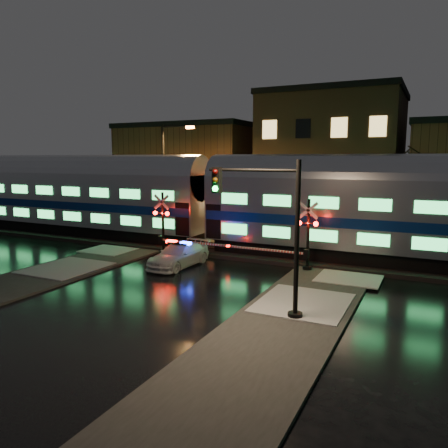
{
  "coord_description": "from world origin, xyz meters",
  "views": [
    {
      "loc": [
        11.07,
        -19.71,
        5.95
      ],
      "look_at": [
        0.23,
        2.5,
        2.2
      ],
      "focal_mm": 35.0,
      "sensor_mm": 36.0,
      "label": 1
    }
  ],
  "objects_px": {
    "crossing_signal_right": "(301,242)",
    "traffic_light": "(272,235)",
    "police_car": "(179,255)",
    "crossing_signal_left": "(167,230)",
    "streetlight": "(167,171)"
  },
  "relations": [
    {
      "from": "police_car",
      "to": "crossing_signal_right",
      "type": "distance_m",
      "value": 6.68
    },
    {
      "from": "police_car",
      "to": "crossing_signal_right",
      "type": "height_order",
      "value": "crossing_signal_right"
    },
    {
      "from": "traffic_light",
      "to": "crossing_signal_right",
      "type": "bearing_deg",
      "value": 105.09
    },
    {
      "from": "police_car",
      "to": "crossing_signal_left",
      "type": "distance_m",
      "value": 2.95
    },
    {
      "from": "police_car",
      "to": "crossing_signal_right",
      "type": "relative_size",
      "value": 0.82
    },
    {
      "from": "crossing_signal_right",
      "to": "streetlight",
      "type": "relative_size",
      "value": 0.64
    },
    {
      "from": "police_car",
      "to": "crossing_signal_left",
      "type": "bearing_deg",
      "value": 139.39
    },
    {
      "from": "crossing_signal_left",
      "to": "traffic_light",
      "type": "xyz_separation_m",
      "value": [
        9.26,
        -7.03,
        1.54
      ]
    },
    {
      "from": "police_car",
      "to": "streetlight",
      "type": "height_order",
      "value": "streetlight"
    },
    {
      "from": "police_car",
      "to": "traffic_light",
      "type": "distance_m",
      "value": 9.21
    },
    {
      "from": "police_car",
      "to": "crossing_signal_right",
      "type": "bearing_deg",
      "value": 20.24
    },
    {
      "from": "crossing_signal_left",
      "to": "streetlight",
      "type": "xyz_separation_m",
      "value": [
        -4.39,
        6.7,
        3.31
      ]
    },
    {
      "from": "crossing_signal_left",
      "to": "traffic_light",
      "type": "bearing_deg",
      "value": -37.2
    },
    {
      "from": "crossing_signal_right",
      "to": "traffic_light",
      "type": "height_order",
      "value": "traffic_light"
    },
    {
      "from": "crossing_signal_right",
      "to": "streetlight",
      "type": "distance_m",
      "value": 14.76
    }
  ]
}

